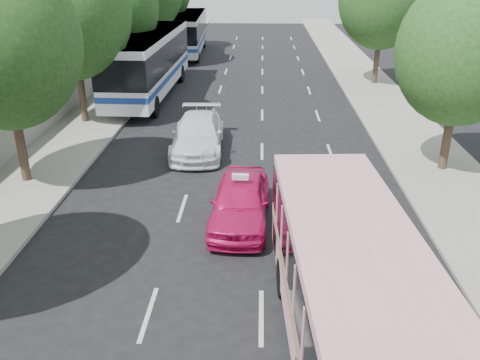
# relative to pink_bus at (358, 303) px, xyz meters

# --- Properties ---
(ground) EXTENTS (120.00, 120.00, 0.00)m
(ground) POSITION_rel_pink_bus_xyz_m (-2.91, 4.00, -2.04)
(ground) COLOR black
(ground) RESTS_ON ground
(sidewalk_left) EXTENTS (4.00, 90.00, 0.15)m
(sidewalk_left) POSITION_rel_pink_bus_xyz_m (-11.41, 24.00, -1.96)
(sidewalk_left) COLOR #9E998E
(sidewalk_left) RESTS_ON ground
(sidewalk_right) EXTENTS (4.00, 90.00, 0.12)m
(sidewalk_right) POSITION_rel_pink_bus_xyz_m (5.59, 24.00, -1.98)
(sidewalk_right) COLOR #9E998E
(sidewalk_right) RESTS_ON ground
(low_wall) EXTENTS (0.30, 90.00, 1.50)m
(low_wall) POSITION_rel_pink_bus_xyz_m (-13.21, 24.00, -1.14)
(low_wall) COLOR #9E998E
(low_wall) RESTS_ON sidewalk_left
(tree_left_b) EXTENTS (5.70, 5.70, 8.88)m
(tree_left_b) POSITION_rel_pink_bus_xyz_m (-11.34, 9.94, 3.78)
(tree_left_b) COLOR #38281E
(tree_left_b) RESTS_ON ground
(tree_left_c) EXTENTS (6.00, 6.00, 9.35)m
(tree_left_c) POSITION_rel_pink_bus_xyz_m (-11.54, 17.94, 4.09)
(tree_left_c) COLOR #38281E
(tree_left_c) RESTS_ON ground
(tree_left_d) EXTENTS (5.52, 5.52, 8.60)m
(tree_left_d) POSITION_rel_pink_bus_xyz_m (-11.44, 25.94, 3.60)
(tree_left_d) COLOR #38281E
(tree_left_d) RESTS_ON ground
(tree_right_near) EXTENTS (5.10, 5.10, 7.95)m
(tree_right_near) POSITION_rel_pink_bus_xyz_m (5.86, 11.94, 3.17)
(tree_right_near) COLOR #38281E
(tree_right_near) RESTS_ON ground
(pink_bus) EXTENTS (3.25, 10.40, 3.27)m
(pink_bus) POSITION_rel_pink_bus_xyz_m (0.00, 0.00, 0.00)
(pink_bus) COLOR pink
(pink_bus) RESTS_ON ground
(pink_taxi) EXTENTS (2.13, 4.85, 1.62)m
(pink_taxi) POSITION_rel_pink_bus_xyz_m (-2.65, 7.00, -1.22)
(pink_taxi) COLOR #D1125A
(pink_taxi) RESTS_ON ground
(white_pickup) EXTENTS (2.49, 5.70, 1.63)m
(white_pickup) POSITION_rel_pink_bus_xyz_m (-4.91, 13.97, -1.22)
(white_pickup) COLOR white
(white_pickup) RESTS_ON ground
(tour_coach_front) EXTENTS (3.15, 13.46, 4.01)m
(tour_coach_front) POSITION_rel_pink_bus_xyz_m (-9.21, 24.02, 0.38)
(tour_coach_front) COLOR white
(tour_coach_front) RESTS_ON ground
(tour_coach_rear) EXTENTS (3.10, 12.15, 3.61)m
(tour_coach_rear) POSITION_rel_pink_bus_xyz_m (-8.81, 39.63, 0.14)
(tour_coach_rear) COLOR silver
(tour_coach_rear) RESTS_ON ground
(taxi_roof_sign) EXTENTS (0.56, 0.20, 0.18)m
(taxi_roof_sign) POSITION_rel_pink_bus_xyz_m (-2.65, 7.00, -0.32)
(taxi_roof_sign) COLOR silver
(taxi_roof_sign) RESTS_ON pink_taxi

